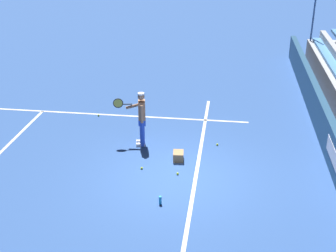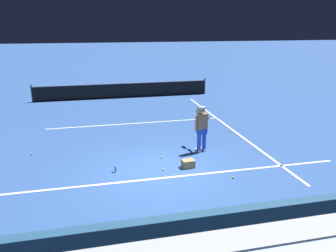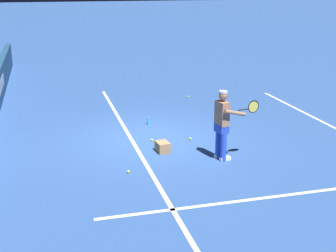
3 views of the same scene
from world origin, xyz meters
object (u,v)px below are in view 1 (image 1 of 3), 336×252
tennis_ball_midcourt (217,145)px  water_bottle (160,200)px  tennis_player (141,118)px  tennis_ball_far_left (99,115)px  ball_box_cardboard (178,156)px  tennis_ball_far_right (178,174)px  tennis_ball_near_player (142,168)px

tennis_ball_midcourt → water_bottle: 3.71m
tennis_player → tennis_ball_midcourt: bearing=-84.0°
tennis_ball_far_left → water_bottle: bearing=-149.9°
ball_box_cardboard → tennis_ball_far_right: bearing=-174.5°
tennis_player → tennis_ball_near_player: tennis_player is taller
tennis_ball_far_left → water_bottle: size_ratio=0.30×
tennis_ball_midcourt → tennis_ball_far_right: same height
tennis_player → tennis_ball_midcourt: size_ratio=25.98×
tennis_player → tennis_ball_far_left: (2.04, 1.97, -0.86)m
tennis_ball_far_right → tennis_ball_far_left: bearing=41.3°
tennis_ball_midcourt → tennis_ball_far_left: bearing=67.5°
tennis_ball_far_right → water_bottle: (-1.51, 0.25, 0.08)m
tennis_ball_far_right → tennis_ball_midcourt: bearing=-27.1°
ball_box_cardboard → tennis_ball_midcourt: 1.57m
ball_box_cardboard → tennis_ball_far_right: 0.87m
tennis_ball_far_left → tennis_ball_midcourt: size_ratio=1.00×
tennis_player → tennis_ball_far_right: bearing=-142.1°
tennis_ball_midcourt → water_bottle: (-3.49, 1.26, 0.08)m
tennis_ball_far_left → water_bottle: water_bottle is taller
tennis_player → tennis_ball_far_right: size_ratio=25.98×
tennis_player → water_bottle: size_ratio=7.80×
tennis_ball_near_player → tennis_player: bearing=10.9°
tennis_ball_midcourt → tennis_ball_near_player: bearing=131.4°
ball_box_cardboard → tennis_ball_far_left: 4.36m
tennis_ball_near_player → tennis_ball_far_right: size_ratio=1.00×
tennis_player → tennis_ball_midcourt: (0.25, -2.36, -0.86)m
tennis_player → tennis_ball_far_left: 2.97m
ball_box_cardboard → tennis_ball_far_left: ball_box_cardboard is taller
ball_box_cardboard → water_bottle: ball_box_cardboard is taller
tennis_player → tennis_ball_far_left: tennis_player is taller
tennis_ball_midcourt → water_bottle: water_bottle is taller
tennis_player → tennis_ball_near_player: (-1.56, -0.30, -0.86)m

